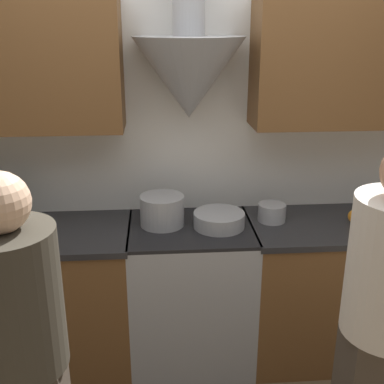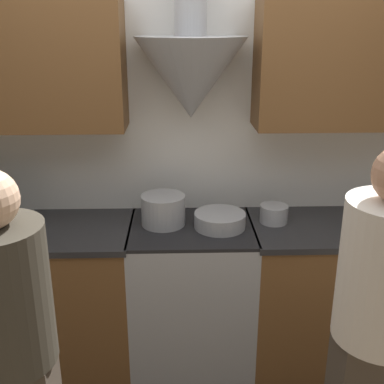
% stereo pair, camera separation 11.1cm
% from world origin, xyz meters
% --- Properties ---
extents(wall_back, '(8.40, 0.62, 2.60)m').
position_xyz_m(wall_back, '(-0.07, 0.57, 1.49)').
color(wall_back, white).
rests_on(wall_back, ground_plane).
extents(counter_right, '(1.26, 0.62, 0.90)m').
position_xyz_m(counter_right, '(0.98, 0.31, 0.45)').
color(counter_right, brown).
rests_on(counter_right, ground_plane).
extents(stove_range, '(0.73, 0.60, 0.90)m').
position_xyz_m(stove_range, '(0.00, 0.31, 0.45)').
color(stove_range, '#A8AAAF').
rests_on(stove_range, ground_plane).
extents(wine_bottle_9, '(0.08, 0.08, 0.31)m').
position_xyz_m(wine_bottle_9, '(-1.01, 0.31, 1.02)').
color(wine_bottle_9, black).
rests_on(wine_bottle_9, counter_left).
extents(stock_pot, '(0.26, 0.26, 0.18)m').
position_xyz_m(stock_pot, '(-0.16, 0.36, 0.99)').
color(stock_pot, '#A8AAAF').
rests_on(stock_pot, stove_range).
extents(mixing_bowl, '(0.30, 0.30, 0.09)m').
position_xyz_m(mixing_bowl, '(0.16, 0.30, 0.94)').
color(mixing_bowl, '#A8AAAF').
rests_on(mixing_bowl, stove_range).
extents(orange_fruit, '(0.08, 0.08, 0.08)m').
position_xyz_m(orange_fruit, '(0.97, 0.30, 0.94)').
color(orange_fruit, orange).
rests_on(orange_fruit, counter_right).
extents(saucepan, '(0.16, 0.16, 0.11)m').
position_xyz_m(saucepan, '(0.49, 0.37, 0.95)').
color(saucepan, '#A8AAAF').
rests_on(saucepan, counter_right).
extents(person_foreground_left, '(0.34, 0.34, 1.59)m').
position_xyz_m(person_foreground_left, '(-0.69, -0.78, 0.88)').
color(person_foreground_left, '#473D33').
rests_on(person_foreground_left, ground_plane).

